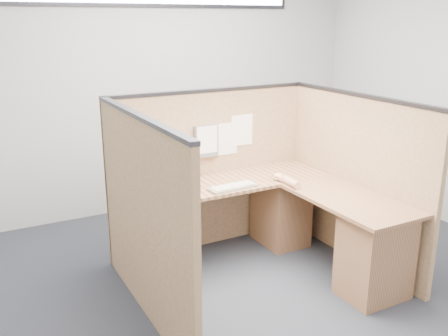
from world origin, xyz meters
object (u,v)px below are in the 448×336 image
laptop (154,184)px  mouse (278,178)px  l_desk (267,227)px  keyboard (233,187)px

laptop → mouse: (1.09, -0.29, -0.03)m
l_desk → keyboard: keyboard is taller
l_desk → mouse: (0.23, 0.20, 0.36)m
keyboard → mouse: bearing=-2.6°
mouse → laptop: bearing=165.0°
l_desk → mouse: size_ratio=19.83×
laptop → mouse: bearing=-8.5°
laptop → mouse: size_ratio=3.22×
l_desk → laptop: (-0.85, 0.49, 0.39)m
l_desk → keyboard: 0.47m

